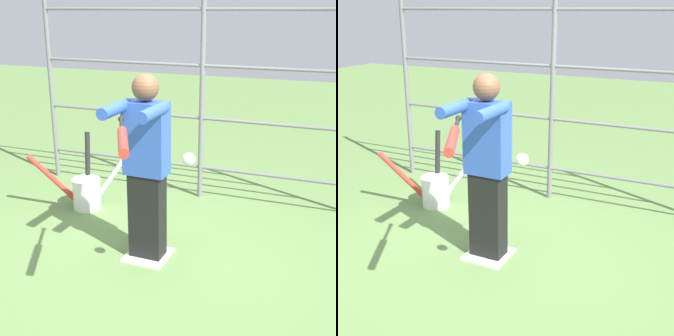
% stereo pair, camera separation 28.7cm
% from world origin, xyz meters
% --- Properties ---
extents(ground_plane, '(24.00, 24.00, 0.00)m').
position_xyz_m(ground_plane, '(0.00, 0.00, 0.00)').
color(ground_plane, '#608447').
extents(home_plate, '(0.40, 0.40, 0.02)m').
position_xyz_m(home_plate, '(0.00, 0.00, 0.01)').
color(home_plate, white).
rests_on(home_plate, ground).
extents(fence_backstop, '(4.24, 0.06, 2.61)m').
position_xyz_m(fence_backstop, '(0.00, -1.60, 1.31)').
color(fence_backstop, slate).
rests_on(fence_backstop, ground).
extents(batter, '(0.44, 0.58, 1.73)m').
position_xyz_m(batter, '(0.00, 0.02, 0.93)').
color(batter, black).
rests_on(batter, ground).
extents(baseball_bat_swinging, '(0.48, 0.84, 0.07)m').
position_xyz_m(baseball_bat_swinging, '(-0.26, 0.95, 1.43)').
color(baseball_bat_swinging, black).
extents(softball_in_flight, '(0.10, 0.10, 0.10)m').
position_xyz_m(softball_in_flight, '(-0.59, 0.55, 1.21)').
color(softball_in_flight, white).
extents(bat_bucket, '(1.03, 0.68, 0.86)m').
position_xyz_m(bat_bucket, '(1.13, -0.77, 0.22)').
color(bat_bucket, white).
rests_on(bat_bucket, ground).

